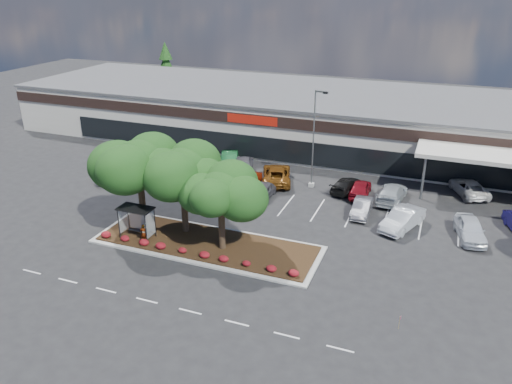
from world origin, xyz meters
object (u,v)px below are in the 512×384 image
(survey_stake, at_px, (400,321))
(car_0, at_px, (112,172))
(light_pole, at_px, (314,146))
(car_1, at_px, (188,185))

(survey_stake, height_order, car_0, car_0)
(survey_stake, relative_size, car_0, 0.19)
(light_pole, distance_m, survey_stake, 22.67)
(car_1, bearing_deg, survey_stake, -33.24)
(light_pole, height_order, car_0, light_pole)
(light_pole, relative_size, survey_stake, 10.51)
(car_0, bearing_deg, light_pole, 2.75)
(light_pole, height_order, car_1, light_pole)
(survey_stake, bearing_deg, car_1, 147.39)
(light_pole, distance_m, car_1, 12.98)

